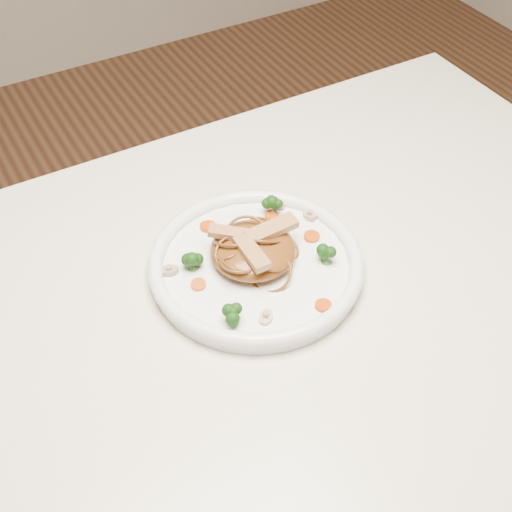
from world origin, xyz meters
TOP-DOWN VIEW (x-y plane):
  - table at (0.00, 0.00)m, footprint 1.20×0.80m
  - plate at (0.02, 0.07)m, footprint 0.28×0.28m
  - noodle_mound at (0.03, 0.08)m, footprint 0.13×0.13m
  - chicken_a at (0.06, 0.08)m, footprint 0.07×0.02m
  - chicken_b at (0.01, 0.10)m, footprint 0.06×0.05m
  - chicken_c at (0.01, 0.05)m, footprint 0.02×0.07m
  - broccoli_0 at (0.09, 0.14)m, footprint 0.04×0.04m
  - broccoli_1 at (-0.05, 0.10)m, footprint 0.03×0.03m
  - broccoli_2 at (-0.05, -0.01)m, footprint 0.03×0.03m
  - broccoli_3 at (0.11, 0.02)m, footprint 0.03×0.03m
  - carrot_0 at (0.09, 0.13)m, footprint 0.02×0.02m
  - carrot_1 at (-0.06, 0.07)m, footprint 0.02×0.02m
  - carrot_2 at (0.11, 0.07)m, footprint 0.03×0.03m
  - carrot_3 at (0.00, 0.16)m, footprint 0.03×0.03m
  - carrot_4 at (0.06, -0.04)m, footprint 0.03×0.03m
  - mushroom_0 at (-0.01, -0.02)m, footprint 0.03×0.03m
  - mushroom_1 at (0.13, 0.11)m, footprint 0.02×0.02m
  - mushroom_2 at (-0.08, 0.11)m, footprint 0.03×0.03m
  - mushroom_3 at (0.11, 0.15)m, footprint 0.04×0.04m

SIDE VIEW (x-z plane):
  - table at x=0.00m, z-range 0.28..1.03m
  - plate at x=0.02m, z-range 0.75..0.77m
  - carrot_0 at x=0.09m, z-range 0.77..0.77m
  - carrot_1 at x=-0.06m, z-range 0.77..0.77m
  - carrot_2 at x=0.11m, z-range 0.77..0.77m
  - carrot_3 at x=0.00m, z-range 0.77..0.77m
  - carrot_4 at x=0.06m, z-range 0.77..0.77m
  - mushroom_0 at x=-0.01m, z-range 0.77..0.77m
  - mushroom_1 at x=0.13m, z-range 0.77..0.77m
  - mushroom_2 at x=-0.08m, z-range 0.77..0.77m
  - mushroom_3 at x=0.11m, z-range 0.77..0.77m
  - broccoli_1 at x=-0.05m, z-range 0.77..0.79m
  - broccoli_3 at x=0.11m, z-range 0.77..0.79m
  - broccoli_2 at x=-0.05m, z-range 0.77..0.80m
  - noodle_mound at x=0.03m, z-range 0.76..0.80m
  - broccoli_0 at x=0.09m, z-range 0.77..0.80m
  - chicken_b at x=0.01m, z-range 0.80..0.81m
  - chicken_c at x=0.01m, z-range 0.80..0.81m
  - chicken_a at x=0.06m, z-range 0.80..0.81m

